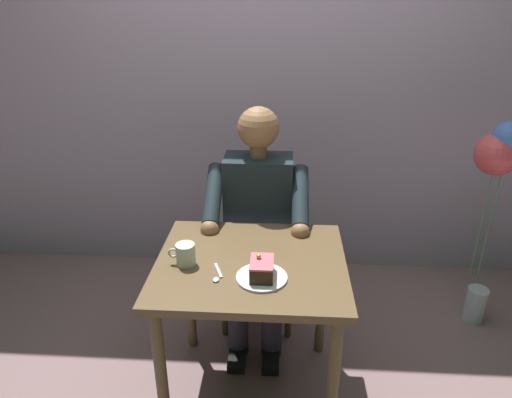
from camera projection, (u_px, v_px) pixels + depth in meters
name	position (u px, v px, depth m)	size (l,w,h in m)	color
ground_plane	(252.00, 388.00, 2.28)	(14.00, 14.00, 0.00)	gray
cafe_rear_panel	(265.00, 48.00, 2.81)	(6.40, 0.12, 3.00)	#A999B0
dining_table	(251.00, 282.00, 2.02)	(0.82, 0.72, 0.75)	brown
chair	(259.00, 236.00, 2.67)	(0.42, 0.42, 0.92)	brown
seated_person	(257.00, 223.00, 2.44)	(0.53, 0.58, 1.29)	#1D2930
dessert_plate	(262.00, 277.00, 1.85)	(0.21, 0.21, 0.01)	white
cake_slice	(262.00, 269.00, 1.84)	(0.09, 0.13, 0.09)	#332516
coffee_cup	(185.00, 254.00, 1.93)	(0.12, 0.08, 0.10)	silver
dessert_spoon	(217.00, 275.00, 1.87)	(0.05, 0.14, 0.01)	silver
balloon_display	(497.00, 174.00, 2.45)	(0.25, 0.25, 1.21)	#B2C1C6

